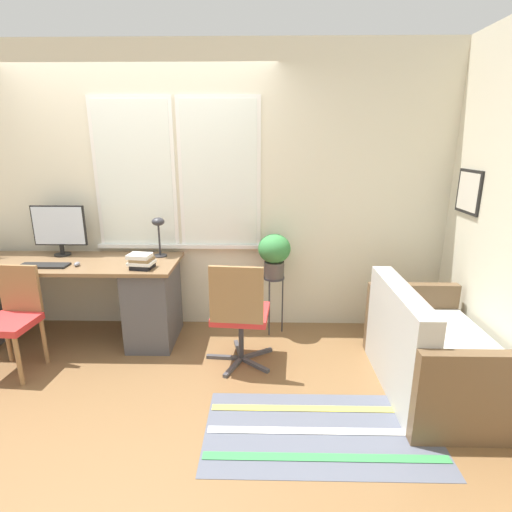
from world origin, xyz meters
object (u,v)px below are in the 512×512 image
at_px(keyboard, 44,266).
at_px(desk_chair_wooden, 12,317).
at_px(monitor, 59,228).
at_px(couch_loveseat, 432,355).
at_px(plant_stand, 274,286).
at_px(book_stack, 141,261).
at_px(office_chair_swivel, 240,313).
at_px(mouse, 77,264).
at_px(potted_plant, 274,252).
at_px(desk_lamp, 159,228).

height_order(keyboard, desk_chair_wooden, desk_chair_wooden).
distance_m(monitor, keyboard, 0.44).
bearing_deg(keyboard, desk_chair_wooden, -106.13).
bearing_deg(couch_loveseat, monitor, 73.87).
bearing_deg(monitor, plant_stand, -0.21).
xyz_separation_m(keyboard, desk_chair_wooden, (-0.11, -0.37, -0.32)).
xyz_separation_m(desk_chair_wooden, plant_stand, (2.12, 0.71, 0.01)).
height_order(book_stack, couch_loveseat, book_stack).
relative_size(monitor, desk_chair_wooden, 0.58).
distance_m(monitor, office_chair_swivel, 1.92).
xyz_separation_m(mouse, plant_stand, (1.73, 0.33, -0.31)).
distance_m(mouse, couch_loveseat, 3.00).
bearing_deg(potted_plant, mouse, -169.20).
bearing_deg(plant_stand, keyboard, -170.23).
distance_m(desk_chair_wooden, potted_plant, 2.27).
bearing_deg(monitor, couch_loveseat, -16.13).
height_order(keyboard, book_stack, book_stack).
height_order(book_stack, potted_plant, potted_plant).
xyz_separation_m(mouse, desk_lamp, (0.65, 0.33, 0.26)).
bearing_deg(office_chair_swivel, book_stack, -10.99).
bearing_deg(desk_chair_wooden, keyboard, 77.73).
distance_m(book_stack, office_chair_swivel, 0.96).
relative_size(desk_lamp, couch_loveseat, 0.29).
distance_m(monitor, desk_lamp, 0.94).
distance_m(keyboard, office_chair_swivel, 1.77).
bearing_deg(monitor, desk_lamp, -0.71).
height_order(office_chair_swivel, couch_loveseat, office_chair_swivel).
bearing_deg(keyboard, desk_lamp, 20.13).
bearing_deg(desk_chair_wooden, book_stack, 22.86).
bearing_deg(desk_chair_wooden, potted_plant, 22.48).
bearing_deg(couch_loveseat, desk_chair_wooden, 86.50).
bearing_deg(keyboard, office_chair_swivel, -9.03).
distance_m(keyboard, couch_loveseat, 3.28).
xyz_separation_m(desk_lamp, desk_chair_wooden, (-1.04, -0.71, -0.58)).
relative_size(mouse, desk_lamp, 0.20).
relative_size(monitor, couch_loveseat, 0.39).
relative_size(keyboard, plant_stand, 0.73).
xyz_separation_m(keyboard, plant_stand, (2.02, 0.35, -0.30)).
bearing_deg(mouse, book_stack, -4.78).
relative_size(keyboard, book_stack, 1.83).
xyz_separation_m(desk_chair_wooden, potted_plant, (2.12, 0.71, 0.35)).
distance_m(plant_stand, potted_plant, 0.34).
distance_m(keyboard, plant_stand, 2.07).
bearing_deg(book_stack, desk_lamp, 80.12).
height_order(monitor, keyboard, monitor).
relative_size(mouse, office_chair_swivel, 0.08).
distance_m(mouse, potted_plant, 1.76).
distance_m(keyboard, mouse, 0.29).
xyz_separation_m(keyboard, potted_plant, (2.02, 0.35, 0.03)).
height_order(mouse, couch_loveseat, mouse).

